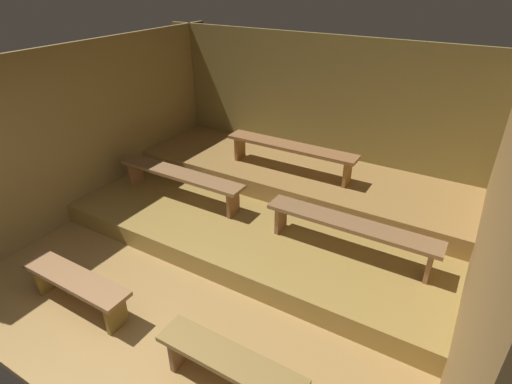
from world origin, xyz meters
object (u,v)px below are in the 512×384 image
object	(u,v)px
bench_floor_left	(76,284)
bench_middle_center	(291,149)
bench_lower_right	(351,227)
bench_floor_right	(230,364)
bench_lower_left	(180,177)

from	to	relation	value
bench_floor_left	bench_middle_center	bearing A→B (deg)	74.43
bench_lower_right	bench_middle_center	distance (m)	1.81
bench_floor_right	bench_middle_center	size ratio (longest dim) A/B	0.67
bench_floor_right	bench_middle_center	xyz separation A→B (m)	(-1.07, 3.25, 0.57)
bench_lower_left	bench_middle_center	distance (m)	1.69
bench_floor_left	bench_lower_left	distance (m)	2.15
bench_middle_center	bench_floor_right	bearing A→B (deg)	-71.78
bench_floor_left	bench_middle_center	xyz separation A→B (m)	(0.91, 3.25, 0.57)
bench_middle_center	bench_floor_left	bearing A→B (deg)	-105.57
bench_lower_left	bench_lower_right	size ratio (longest dim) A/B	1.00
bench_lower_left	bench_floor_left	bearing A→B (deg)	-81.87
bench_lower_left	bench_middle_center	world-z (taller)	bench_middle_center
bench_floor_left	bench_lower_left	bearing A→B (deg)	98.13
bench_lower_right	bench_floor_left	bearing A→B (deg)	-137.25
bench_floor_left	bench_floor_right	bearing A→B (deg)	0.00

